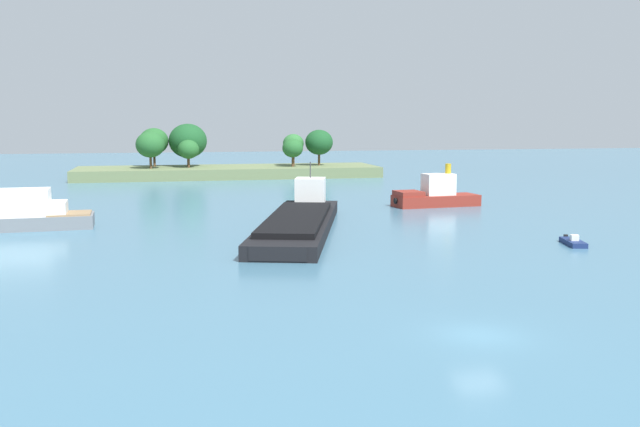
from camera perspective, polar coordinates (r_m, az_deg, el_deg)
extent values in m
plane|color=teal|center=(36.46, 12.63, -9.49)|extent=(400.00, 400.00, 0.00)
cube|color=#66754C|center=(131.95, -7.30, 3.32)|extent=(54.37, 15.15, 1.88)
cylinder|color=#513823|center=(129.10, -13.36, 3.99)|extent=(0.44, 0.44, 2.20)
ellipsoid|color=#235B28|center=(128.95, -13.41, 5.37)|extent=(5.02, 5.02, 4.52)
cylinder|color=#513823|center=(134.62, -13.08, 4.21)|extent=(0.44, 0.44, 2.55)
ellipsoid|color=#235B28|center=(134.47, -13.13, 5.65)|extent=(5.28, 5.28, 4.75)
cylinder|color=#513823|center=(130.39, -10.44, 4.01)|extent=(0.44, 0.44, 1.77)
ellipsoid|color=#235B28|center=(130.26, -10.47, 5.06)|extent=(3.79, 3.79, 3.41)
cylinder|color=#513823|center=(133.89, -10.47, 4.13)|extent=(0.44, 0.44, 1.92)
ellipsoid|color=#194C23|center=(133.73, -10.51, 5.73)|extent=(6.94, 6.94, 6.24)
cylinder|color=#513823|center=(131.05, -2.19, 4.17)|extent=(0.44, 0.44, 1.87)
ellipsoid|color=#235B28|center=(130.93, -2.19, 5.24)|extent=(3.81, 3.81, 3.43)
cylinder|color=#513823|center=(134.62, -2.14, 4.41)|extent=(0.44, 0.44, 2.56)
ellipsoid|color=#2D6B33|center=(134.50, -2.14, 5.61)|extent=(3.91, 3.91, 3.52)
cylinder|color=#513823|center=(134.44, -0.08, 4.34)|extent=(0.44, 0.44, 2.26)
ellipsoid|color=#194C23|center=(134.29, -0.08, 5.71)|extent=(5.20, 5.20, 4.68)
cube|color=maroon|center=(88.26, 9.24, 1.03)|extent=(10.77, 4.66, 1.35)
cube|color=maroon|center=(86.56, 7.09, 1.59)|extent=(3.24, 3.55, 0.60)
cube|color=white|center=(88.20, 9.44, 2.31)|extent=(3.88, 2.72, 2.60)
cylinder|color=gold|center=(88.63, 10.20, 3.55)|extent=(0.70, 0.70, 1.20)
cylinder|color=black|center=(85.97, 6.07, 1.00)|extent=(0.37, 0.73, 0.70)
cube|color=navy|center=(64.07, 19.56, -2.19)|extent=(2.09, 3.88, 0.41)
cube|color=white|center=(63.74, 19.66, -1.83)|extent=(0.74, 0.63, 0.50)
cube|color=black|center=(65.93, 19.03, -1.84)|extent=(0.38, 0.35, 0.56)
cube|color=black|center=(67.60, -1.72, -0.92)|extent=(14.07, 30.54, 1.22)
cube|color=black|center=(66.00, -1.85, -0.37)|extent=(10.69, 21.62, 0.50)
cube|color=white|center=(80.04, -0.78, 1.86)|extent=(4.00, 3.98, 2.80)
cylinder|color=#333338|center=(79.85, -0.78, 3.50)|extent=(0.12, 0.12, 1.80)
cube|color=black|center=(53.24, -3.34, -3.17)|extent=(4.48, 2.10, 1.10)
cube|color=#937551|center=(74.08, -19.37, 0.01)|extent=(4.22, 4.01, 0.16)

